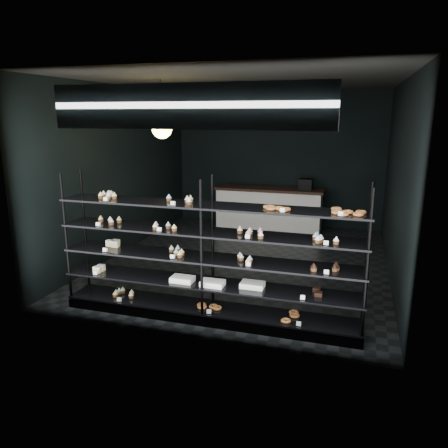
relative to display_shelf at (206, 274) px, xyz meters
name	(u,v)px	position (x,y,z in m)	size (l,w,h in m)	color
room	(248,176)	(-0.05, 2.45, 0.97)	(5.01, 6.01, 3.20)	black
display_shelf	(206,274)	(0.00, 0.00, 0.00)	(4.00, 0.50, 1.91)	black
signage	(185,106)	(-0.05, -0.48, 2.12)	(3.30, 0.05, 0.50)	#0C193C
pendant_lamp	(162,128)	(-1.14, 1.25, 1.82)	(0.31, 0.31, 0.88)	black
service_counter	(269,208)	(-0.13, 4.95, -0.13)	(2.55, 0.65, 1.23)	white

